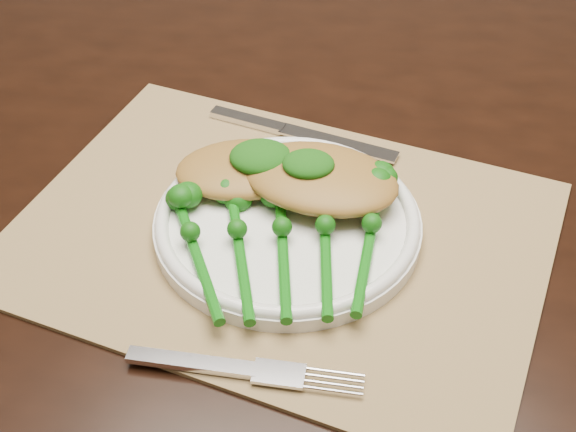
# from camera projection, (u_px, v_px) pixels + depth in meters

# --- Properties ---
(dining_table) EXTENTS (1.67, 1.02, 0.75)m
(dining_table) POSITION_uv_depth(u_px,v_px,m) (325.00, 380.00, 1.06)
(dining_table) COLOR black
(dining_table) RESTS_ON ground
(placemat) EXTENTS (0.55, 0.47, 0.00)m
(placemat) POSITION_uv_depth(u_px,v_px,m) (280.00, 235.00, 0.72)
(placemat) COLOR #94774B
(placemat) RESTS_ON dining_table
(dinner_plate) EXTENTS (0.24, 0.24, 0.02)m
(dinner_plate) POSITION_uv_depth(u_px,v_px,m) (288.00, 222.00, 0.71)
(dinner_plate) COLOR white
(dinner_plate) RESTS_ON placemat
(knife) EXTENTS (0.20, 0.09, 0.01)m
(knife) POSITION_uv_depth(u_px,v_px,m) (284.00, 129.00, 0.83)
(knife) COLOR silver
(knife) RESTS_ON placemat
(fork) EXTENTS (0.18, 0.04, 0.01)m
(fork) POSITION_uv_depth(u_px,v_px,m) (259.00, 372.00, 0.60)
(fork) COLOR silver
(fork) RESTS_ON placemat
(chicken_fillet_left) EXTENTS (0.14, 0.11, 0.03)m
(chicken_fillet_left) POSITION_uv_depth(u_px,v_px,m) (244.00, 169.00, 0.74)
(chicken_fillet_left) COLOR #A1732E
(chicken_fillet_left) RESTS_ON dinner_plate
(chicken_fillet_right) EXTENTS (0.17, 0.13, 0.03)m
(chicken_fillet_right) POSITION_uv_depth(u_px,v_px,m) (320.00, 178.00, 0.72)
(chicken_fillet_right) COLOR #A1732E
(chicken_fillet_right) RESTS_ON dinner_plate
(pesto_dollop_left) EXTENTS (0.06, 0.05, 0.02)m
(pesto_dollop_left) POSITION_uv_depth(u_px,v_px,m) (261.00, 157.00, 0.73)
(pesto_dollop_left) COLOR #0C3E08
(pesto_dollop_left) RESTS_ON chicken_fillet_left
(pesto_dollop_right) EXTENTS (0.05, 0.04, 0.02)m
(pesto_dollop_right) POSITION_uv_depth(u_px,v_px,m) (308.00, 164.00, 0.71)
(pesto_dollop_right) COLOR #0C3E08
(pesto_dollop_right) RESTS_ON chicken_fillet_right
(broccolini_bundle) EXTENTS (0.19, 0.20, 0.04)m
(broccolini_bundle) POSITION_uv_depth(u_px,v_px,m) (283.00, 254.00, 0.67)
(broccolini_bundle) COLOR #0D5E0C
(broccolini_bundle) RESTS_ON dinner_plate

